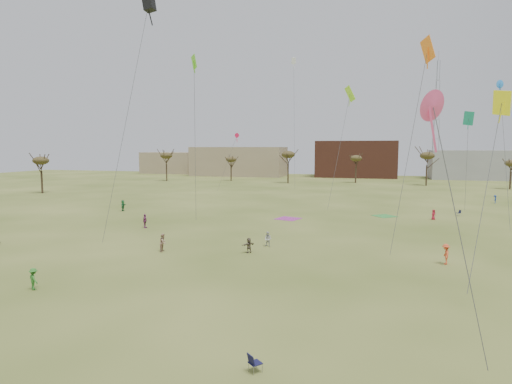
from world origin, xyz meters
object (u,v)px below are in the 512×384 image
(camp_chair_center, at_px, (255,366))
(camp_chair_right, at_px, (458,214))
(flyer_near_center, at_px, (34,279))
(radio_tower, at_px, (436,119))

(camp_chair_center, relative_size, camp_chair_right, 1.00)
(flyer_near_center, relative_size, camp_chair_right, 1.76)
(camp_chair_right, height_order, radio_tower, radio_tower)
(camp_chair_right, distance_m, radio_tower, 88.74)
(flyer_near_center, distance_m, camp_chair_right, 55.06)
(camp_chair_right, relative_size, radio_tower, 0.02)
(flyer_near_center, relative_size, camp_chair_center, 1.76)
(camp_chair_right, xyz_separation_m, radio_tower, (7.06, 86.41, 18.95))
(flyer_near_center, bearing_deg, radio_tower, -81.06)
(flyer_near_center, relative_size, radio_tower, 0.04)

